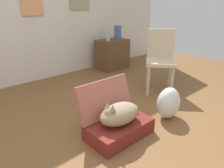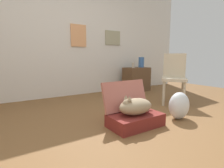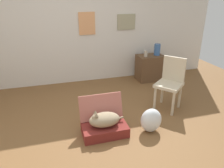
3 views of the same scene
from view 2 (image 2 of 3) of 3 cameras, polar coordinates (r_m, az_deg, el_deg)
ground_plane at (r=2.17m, az=7.54°, el=-13.98°), size 7.68×7.68×0.00m
wall_back at (r=4.03m, az=-14.16°, el=15.01°), size 6.40×0.15×2.60m
suitcase_base at (r=2.21m, az=7.49°, el=-11.44°), size 0.64×0.38×0.15m
suitcase_lid at (r=2.29m, az=4.27°, el=-3.76°), size 0.64×0.14×0.38m
cat at (r=2.15m, az=7.39°, el=-7.06°), size 0.52×0.28×0.24m
plastic_bag_white at (r=2.58m, az=20.72°, el=-6.50°), size 0.31×0.23×0.37m
side_table at (r=4.48m, az=7.84°, el=1.55°), size 0.59×0.41×0.58m
vase_tall at (r=4.32m, az=6.84°, el=6.02°), size 0.07×0.07×0.12m
vase_short at (r=4.55m, az=9.38°, el=6.91°), size 0.14×0.14×0.26m
chair at (r=3.36m, az=19.32°, el=2.33°), size 0.58×0.58×0.90m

